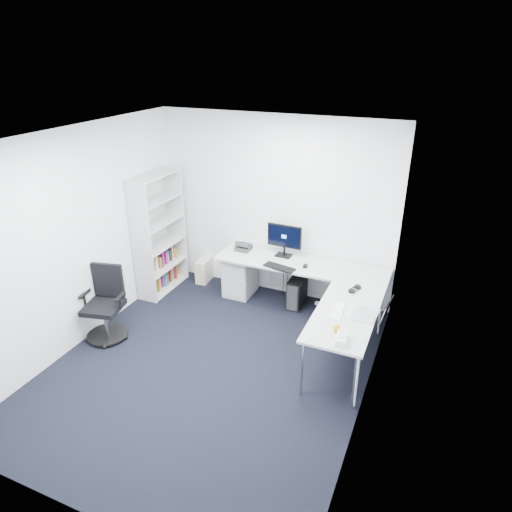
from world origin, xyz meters
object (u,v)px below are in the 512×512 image
at_px(l_desk, 292,296).
at_px(bookshelf, 159,234).
at_px(laptop, 367,306).
at_px(monitor, 284,240).
at_px(task_chair, 103,305).

relative_size(l_desk, bookshelf, 1.33).
relative_size(l_desk, laptop, 6.70).
xyz_separation_m(l_desk, laptop, (1.11, -0.68, 0.49)).
bearing_deg(l_desk, laptop, -31.69).
relative_size(l_desk, monitor, 4.75).
bearing_deg(l_desk, monitor, 123.29).
height_order(l_desk, monitor, monitor).
relative_size(task_chair, monitor, 1.89).
relative_size(bookshelf, monitor, 3.58).
bearing_deg(bookshelf, l_desk, -1.32).
height_order(task_chair, monitor, monitor).
bearing_deg(bookshelf, laptop, -12.61).
distance_m(bookshelf, monitor, 1.91).
height_order(monitor, laptop, monitor).
height_order(bookshelf, task_chair, bookshelf).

